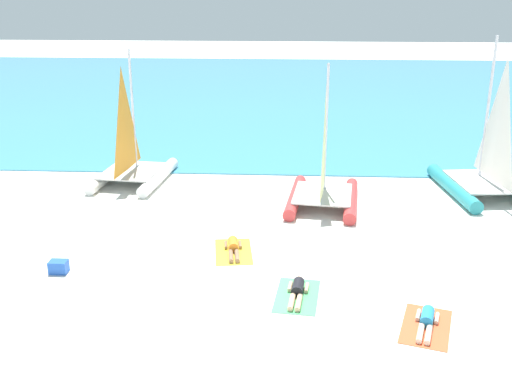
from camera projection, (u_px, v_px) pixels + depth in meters
The scene contains 12 objects.
ground_plane at pixel (263, 176), 25.35m from camera, with size 120.00×120.00×0.00m, color white.
ocean_water at pixel (276, 92), 44.27m from camera, with size 120.00×40.00×0.05m, color teal.
sailboat_red at pixel (323, 186), 21.79m from camera, with size 2.91×4.15×5.08m.
sailboat_white at pixel (132, 163), 24.35m from camera, with size 2.99×4.29×5.28m.
sailboat_teal at pixel (486, 172), 22.89m from camera, with size 3.41×4.84×5.91m.
towel_left at pixel (233, 252), 18.26m from camera, with size 1.10×1.90×0.01m, color yellow.
sunbather_left at pixel (233, 247), 18.28m from camera, with size 0.61×1.57×0.30m.
towel_middle at pixel (297, 296), 15.69m from camera, with size 1.10×1.90×0.01m, color #4CB266.
sunbather_middle at pixel (297, 290), 15.71m from camera, with size 0.59×1.57×0.30m.
towel_right at pixel (426, 326), 14.30m from camera, with size 1.10×1.90×0.01m, color #EA5933.
sunbather_right at pixel (427, 320), 14.32m from camera, with size 0.82×1.54×0.30m.
cooler_box at pixel (59, 267), 16.90m from camera, with size 0.50×0.36×0.36m, color blue.
Camera 1 is at (1.08, -14.12, 7.76)m, focal length 42.25 mm.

